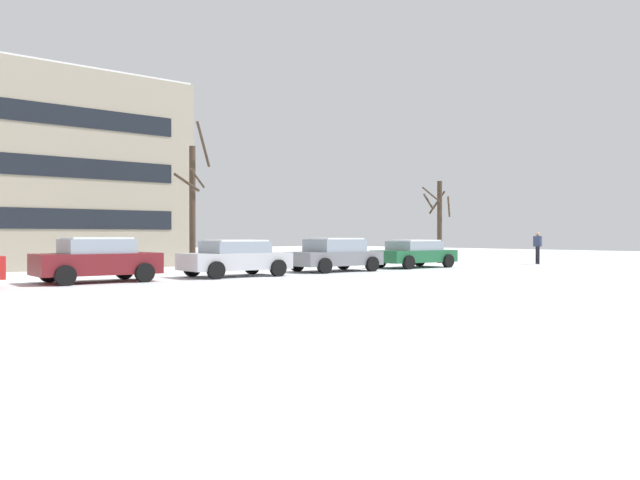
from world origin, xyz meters
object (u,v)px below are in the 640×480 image
(parked_car_gray, at_px, (335,254))
(parked_car_green, at_px, (414,253))
(parked_car_silver, at_px, (235,258))
(pedestrian_crossing, at_px, (538,245))
(parked_car_maroon, at_px, (97,259))

(parked_car_gray, xyz_separation_m, parked_car_green, (5.09, 0.05, -0.04))
(parked_car_silver, relative_size, pedestrian_crossing, 2.36)
(parked_car_maroon, bearing_deg, parked_car_silver, -4.15)
(parked_car_gray, bearing_deg, parked_car_maroon, 178.93)
(parked_car_gray, relative_size, pedestrian_crossing, 2.33)
(parked_car_gray, distance_m, parked_car_green, 5.09)
(parked_car_maroon, xyz_separation_m, parked_car_green, (15.28, -0.14, -0.07))
(parked_car_silver, relative_size, parked_car_green, 0.98)
(parked_car_silver, height_order, parked_car_gray, parked_car_gray)
(parked_car_gray, distance_m, pedestrian_crossing, 13.22)
(parked_car_silver, bearing_deg, parked_car_green, 1.29)
(pedestrian_crossing, bearing_deg, parked_car_maroon, 175.66)
(parked_car_maroon, xyz_separation_m, parked_car_silver, (5.09, -0.37, -0.04))
(parked_car_silver, xyz_separation_m, parked_car_green, (10.19, 0.23, -0.02))
(parked_car_maroon, distance_m, parked_car_green, 15.28)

